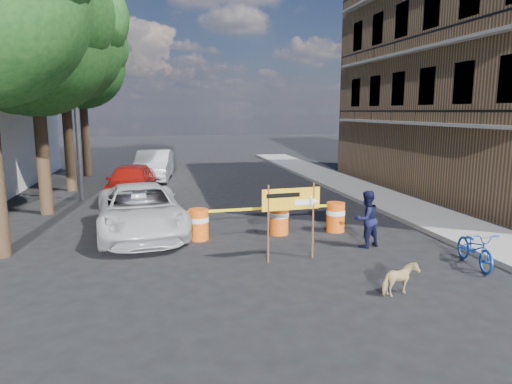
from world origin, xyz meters
name	(u,v)px	position (x,y,z in m)	size (l,w,h in m)	color
ground	(281,263)	(0.00, 0.00, 0.00)	(120.00, 120.00, 0.00)	black
sidewalk_east	(391,202)	(6.20, 6.00, 0.07)	(2.40, 40.00, 0.15)	gray
apartment_building	(496,57)	(12.00, 8.00, 6.00)	(8.00, 16.00, 12.00)	#896546
tree_mid_a	(35,40)	(-6.74, 7.00, 6.01)	(5.25, 5.00, 8.68)	#332316
tree_mid_b	(63,41)	(-6.73, 12.00, 6.71)	(5.67, 5.40, 9.62)	#332316
tree_far	(82,64)	(-6.74, 17.00, 6.22)	(5.04, 4.80, 8.84)	#332316
streetlamp	(76,93)	(-5.93, 9.50, 4.38)	(1.25, 0.18, 8.00)	gray
barrel_far_left	(140,226)	(-3.39, 2.61, 0.47)	(0.58, 0.58, 0.90)	#D0490C
barrel_mid_left	(199,224)	(-1.76, 2.49, 0.47)	(0.58, 0.58, 0.90)	#D0490C
barrel_mid_right	(279,219)	(0.65, 2.58, 0.47)	(0.58, 0.58, 0.90)	#D0490C
barrel_far_right	(335,216)	(2.42, 2.54, 0.47)	(0.58, 0.58, 0.90)	#D0490C
detour_sign	(299,204)	(0.49, 0.17, 1.41)	(1.49, 0.30, 1.92)	#592D19
pedestrian	(366,219)	(2.62, 0.84, 0.78)	(0.76, 0.59, 1.55)	black
bicycle	(477,232)	(4.46, -1.17, 0.84)	(0.59, 0.89, 1.69)	#1646B3
dog	(400,279)	(1.83, -2.38, 0.33)	(0.35, 0.78, 0.66)	#D2B678
suv_white	(140,210)	(-3.40, 3.50, 0.73)	(2.43, 5.26, 1.46)	silver
sedan_red	(131,182)	(-3.98, 9.20, 0.75)	(1.77, 4.41, 1.50)	maroon
sedan_silver	(154,166)	(-3.07, 14.42, 0.80)	(1.69, 4.85, 1.60)	silver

